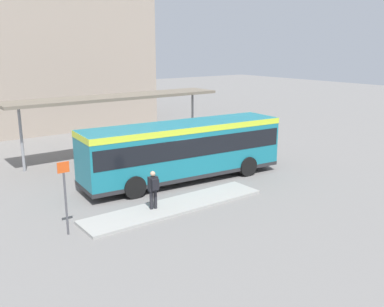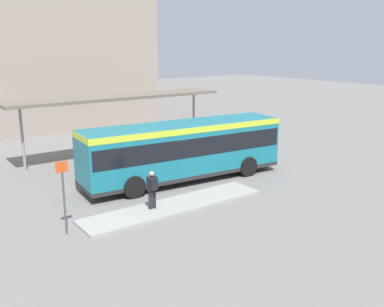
{
  "view_description": "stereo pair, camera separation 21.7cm",
  "coord_description": "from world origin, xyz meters",
  "px_view_note": "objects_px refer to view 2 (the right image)",
  "views": [
    {
      "loc": [
        -12.36,
        -17.39,
        6.83
      ],
      "look_at": [
        0.53,
        0.0,
        1.35
      ],
      "focal_mm": 40.0,
      "sensor_mm": 36.0,
      "label": 1
    },
    {
      "loc": [
        -12.19,
        -17.51,
        6.83
      ],
      "look_at": [
        0.53,
        0.0,
        1.35
      ],
      "focal_mm": 40.0,
      "sensor_mm": 36.0,
      "label": 2
    }
  ],
  "objects_px": {
    "bicycle_red": "(253,139)",
    "bicycle_blue": "(245,137)",
    "city_bus": "(184,147)",
    "platform_sign": "(64,194)",
    "bicycle_white": "(240,135)",
    "bicycle_black": "(264,141)",
    "pedestrian_waiting": "(152,188)"
  },
  "relations": [
    {
      "from": "bicycle_red",
      "to": "bicycle_blue",
      "type": "relative_size",
      "value": 0.98
    },
    {
      "from": "city_bus",
      "to": "platform_sign",
      "type": "height_order",
      "value": "city_bus"
    },
    {
      "from": "city_bus",
      "to": "bicycle_white",
      "type": "bearing_deg",
      "value": 36.61
    },
    {
      "from": "bicycle_black",
      "to": "bicycle_white",
      "type": "relative_size",
      "value": 0.95
    },
    {
      "from": "bicycle_blue",
      "to": "platform_sign",
      "type": "relative_size",
      "value": 0.63
    },
    {
      "from": "bicycle_white",
      "to": "platform_sign",
      "type": "distance_m",
      "value": 18.48
    },
    {
      "from": "platform_sign",
      "to": "city_bus",
      "type": "bearing_deg",
      "value": 21.15
    },
    {
      "from": "bicycle_blue",
      "to": "bicycle_white",
      "type": "height_order",
      "value": "bicycle_blue"
    },
    {
      "from": "pedestrian_waiting",
      "to": "platform_sign",
      "type": "xyz_separation_m",
      "value": [
        -3.76,
        -0.02,
        0.49
      ]
    },
    {
      "from": "bicycle_black",
      "to": "platform_sign",
      "type": "bearing_deg",
      "value": -76.33
    },
    {
      "from": "pedestrian_waiting",
      "to": "bicycle_red",
      "type": "xyz_separation_m",
      "value": [
        12.33,
        6.73,
        -0.69
      ]
    },
    {
      "from": "platform_sign",
      "to": "bicycle_blue",
      "type": "bearing_deg",
      "value": 25.29
    },
    {
      "from": "pedestrian_waiting",
      "to": "bicycle_red",
      "type": "relative_size",
      "value": 0.95
    },
    {
      "from": "city_bus",
      "to": "bicycle_red",
      "type": "xyz_separation_m",
      "value": [
        8.76,
        3.91,
        -1.38
      ]
    },
    {
      "from": "city_bus",
      "to": "pedestrian_waiting",
      "type": "relative_size",
      "value": 6.58
    },
    {
      "from": "bicycle_black",
      "to": "bicycle_red",
      "type": "distance_m",
      "value": 0.87
    },
    {
      "from": "city_bus",
      "to": "bicycle_white",
      "type": "xyz_separation_m",
      "value": [
        9.07,
        5.61,
        -1.38
      ]
    },
    {
      "from": "city_bus",
      "to": "pedestrian_waiting",
      "type": "distance_m",
      "value": 4.6
    },
    {
      "from": "bicycle_red",
      "to": "pedestrian_waiting",
      "type": "bearing_deg",
      "value": 108.94
    },
    {
      "from": "bicycle_black",
      "to": "platform_sign",
      "type": "xyz_separation_m",
      "value": [
        -16.26,
        -5.9,
        1.2
      ]
    },
    {
      "from": "city_bus",
      "to": "bicycle_black",
      "type": "xyz_separation_m",
      "value": [
        8.94,
        3.06,
        -1.4
      ]
    },
    {
      "from": "pedestrian_waiting",
      "to": "bicycle_red",
      "type": "height_order",
      "value": "pedestrian_waiting"
    },
    {
      "from": "bicycle_black",
      "to": "bicycle_blue",
      "type": "bearing_deg",
      "value": 179.97
    },
    {
      "from": "bicycle_blue",
      "to": "platform_sign",
      "type": "height_order",
      "value": "platform_sign"
    },
    {
      "from": "bicycle_red",
      "to": "city_bus",
      "type": "bearing_deg",
      "value": 104.4
    },
    {
      "from": "bicycle_blue",
      "to": "bicycle_white",
      "type": "xyz_separation_m",
      "value": [
        0.31,
        0.85,
        -0.01
      ]
    },
    {
      "from": "bicycle_black",
      "to": "bicycle_white",
      "type": "bearing_deg",
      "value": 170.89
    },
    {
      "from": "city_bus",
      "to": "bicycle_white",
      "type": "height_order",
      "value": "city_bus"
    },
    {
      "from": "bicycle_red",
      "to": "bicycle_blue",
      "type": "bearing_deg",
      "value": -9.28
    },
    {
      "from": "city_bus",
      "to": "bicycle_red",
      "type": "height_order",
      "value": "city_bus"
    },
    {
      "from": "pedestrian_waiting",
      "to": "bicycle_black",
      "type": "height_order",
      "value": "pedestrian_waiting"
    },
    {
      "from": "bicycle_white",
      "to": "bicycle_black",
      "type": "bearing_deg",
      "value": -3.02
    }
  ]
}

